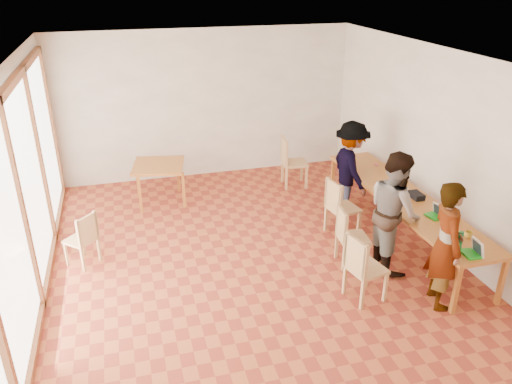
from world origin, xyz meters
TOP-DOWN VIEW (x-y plane):
  - ground at (0.00, 0.00)m, footprint 8.00×8.00m
  - wall_back at (0.00, 4.00)m, footprint 6.00×0.10m
  - wall_right at (3.00, 0.00)m, footprint 0.10×8.00m
  - window_wall at (-2.96, 0.00)m, footprint 0.10×8.00m
  - ceiling at (0.00, 0.00)m, footprint 6.00×8.00m
  - communal_table at (2.50, 0.43)m, footprint 0.80×4.00m
  - side_table at (-1.12, 2.85)m, footprint 0.90×0.90m
  - chair_near at (1.11, -0.93)m, footprint 0.52×0.52m
  - chair_mid at (1.32, -0.07)m, footprint 0.47×0.47m
  - chair_far at (1.55, 0.78)m, footprint 0.52×0.52m
  - chair_empty at (1.45, 2.91)m, footprint 0.53×0.53m
  - chair_spare at (-2.39, 0.94)m, footprint 0.55×0.55m
  - person_near at (2.10, -1.25)m, footprint 0.55×0.71m
  - person_mid at (1.93, -0.26)m, footprint 0.76×0.93m
  - person_far at (2.11, 1.55)m, footprint 0.65×1.10m
  - laptop_near at (2.43, -1.38)m, footprint 0.23×0.26m
  - laptop_mid at (2.58, -0.33)m, footprint 0.24×0.26m
  - laptop_far at (2.47, 0.65)m, footprint 0.27×0.29m
  - yellow_mug at (2.64, -0.98)m, footprint 0.11×0.11m
  - green_bottle at (2.30, -1.25)m, footprint 0.07×0.07m
  - clear_glass at (2.59, 0.50)m, footprint 0.07×0.07m
  - condiment_cup at (2.62, 0.63)m, footprint 0.08×0.08m
  - pink_phone at (2.73, 1.75)m, footprint 0.05×0.10m
  - black_pouch at (2.65, 0.30)m, footprint 0.16×0.26m

SIDE VIEW (x-z plane):
  - ground at x=0.00m, z-range 0.00..0.00m
  - chair_spare at x=-2.39m, z-range 0.29..0.73m
  - chair_mid at x=1.32m, z-range 0.31..0.80m
  - chair_near at x=1.11m, z-range 0.33..0.84m
  - chair_far at x=1.55m, z-range 0.34..0.85m
  - chair_empty at x=1.45m, z-range 0.35..0.89m
  - side_table at x=-1.12m, z-range 0.29..1.04m
  - communal_table at x=2.50m, z-range 0.33..1.08m
  - pink_phone at x=2.73m, z-range 0.75..0.76m
  - condiment_cup at x=2.62m, z-range 0.75..0.81m
  - yellow_mug at x=2.64m, z-range 0.75..0.84m
  - clear_glass at x=2.59m, z-range 0.75..0.84m
  - black_pouch at x=2.65m, z-range 0.75..0.84m
  - laptop_mid at x=2.58m, z-range 0.71..0.90m
  - laptop_far at x=2.47m, z-range 0.70..0.91m
  - laptop_near at x=2.43m, z-range 0.70..0.91m
  - person_far at x=2.11m, z-range 0.00..1.67m
  - person_near at x=2.10m, z-range 0.00..1.73m
  - green_bottle at x=2.30m, z-range 0.75..1.03m
  - person_mid at x=1.93m, z-range 0.00..1.78m
  - wall_back at x=0.00m, z-range 0.00..3.00m
  - wall_right at x=3.00m, z-range 0.00..3.00m
  - window_wall at x=-2.96m, z-range 0.00..3.00m
  - ceiling at x=0.00m, z-range 3.00..3.04m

